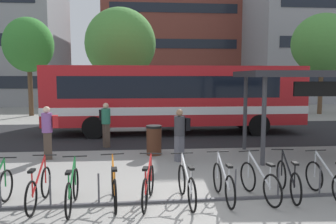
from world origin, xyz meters
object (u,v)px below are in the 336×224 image
at_px(parked_bicycle_silver_7, 259,182).
at_px(street_tree_0, 29,45).
at_px(parked_bicycle_green_2, 72,190).
at_px(trash_bin, 154,140).
at_px(commuter_black_pack_1, 106,122).
at_px(parked_bicycle_silver_9, 327,181).
at_px(commuter_black_pack_0, 180,131).
at_px(street_tree_1, 323,44).
at_px(parked_bicycle_silver_6, 223,183).
at_px(transit_shelter, 323,77).
at_px(parked_bicycle_black_8, 288,180).
at_px(street_tree_2, 121,44).
at_px(parked_bicycle_red_4, 148,186).
at_px(commuter_red_pack_2, 48,129).
at_px(parked_bicycle_red_1, 39,188).
at_px(parked_bicycle_white_5, 187,185).
at_px(parked_bicycle_orange_3, 114,187).

xyz_separation_m(parked_bicycle_silver_7, street_tree_0, (-10.14, 16.99, 4.48)).
relative_size(parked_bicycle_green_2, parked_bicycle_silver_7, 1.01).
bearing_deg(trash_bin, commuter_black_pack_1, 141.34).
height_order(parked_bicycle_green_2, parked_bicycle_silver_7, same).
relative_size(parked_bicycle_silver_7, parked_bicycle_silver_9, 0.99).
relative_size(parked_bicycle_silver_7, commuter_black_pack_0, 1.01).
xyz_separation_m(commuter_black_pack_0, street_tree_1, (11.88, 12.78, 4.10)).
height_order(parked_bicycle_silver_7, trash_bin, trash_bin).
relative_size(parked_bicycle_silver_6, street_tree_0, 0.26).
relative_size(parked_bicycle_green_2, transit_shelter, 0.31).
distance_m(parked_bicycle_black_8, street_tree_1, 19.52).
bearing_deg(parked_bicycle_silver_6, street_tree_0, 27.23).
relative_size(parked_bicycle_green_2, street_tree_1, 0.24).
distance_m(parked_bicycle_green_2, street_tree_2, 16.11).
height_order(parked_bicycle_black_8, commuter_black_pack_1, commuter_black_pack_1).
xyz_separation_m(parked_bicycle_red_4, street_tree_2, (-1.32, 15.35, 4.45)).
distance_m(parked_bicycle_green_2, commuter_black_pack_0, 4.60).
xyz_separation_m(commuter_black_pack_0, commuter_red_pack_2, (-4.28, 0.64, 0.04)).
bearing_deg(parked_bicycle_green_2, parked_bicycle_red_1, 73.35).
bearing_deg(commuter_black_pack_1, parked_bicycle_silver_7, 5.22).
height_order(parked_bicycle_red_4, parked_bicycle_silver_6, same).
bearing_deg(transit_shelter, parked_bicycle_green_2, -148.61).
bearing_deg(street_tree_2, parked_bicycle_red_1, -93.59).
bearing_deg(commuter_black_pack_1, parked_bicycle_red_4, -14.78).
bearing_deg(commuter_black_pack_0, parked_bicycle_red_1, 11.59).
bearing_deg(commuter_red_pack_2, parked_bicycle_red_4, 112.39).
distance_m(parked_bicycle_red_1, parked_bicycle_red_4, 2.28).
height_order(parked_bicycle_silver_6, commuter_black_pack_0, commuter_black_pack_0).
bearing_deg(street_tree_0, commuter_red_pack_2, -70.64).
xyz_separation_m(commuter_black_pack_1, commuter_red_pack_2, (-1.69, -1.76, 0.02)).
relative_size(parked_bicycle_white_5, parked_bicycle_silver_9, 1.00).
relative_size(parked_bicycle_black_8, commuter_black_pack_0, 1.02).
xyz_separation_m(parked_bicycle_red_1, street_tree_1, (15.30, 16.28, 4.68)).
distance_m(parked_bicycle_white_5, trash_bin, 4.56).
bearing_deg(parked_bicycle_silver_7, parked_bicycle_red_4, 80.78).
relative_size(parked_bicycle_white_5, commuter_black_pack_0, 1.02).
distance_m(commuter_black_pack_1, street_tree_0, 13.31).
bearing_deg(commuter_black_pack_0, parked_bicycle_white_5, 50.95).
distance_m(parked_bicycle_red_1, commuter_black_pack_0, 4.92).
height_order(parked_bicycle_black_8, commuter_red_pack_2, commuter_red_pack_2).
relative_size(parked_bicycle_silver_9, street_tree_2, 0.24).
height_order(parked_bicycle_red_1, parked_bicycle_black_8, same).
height_order(parked_bicycle_orange_3, parked_bicycle_silver_7, same).
relative_size(parked_bicycle_green_2, parked_bicycle_silver_9, 1.00).
xyz_separation_m(parked_bicycle_silver_6, parked_bicycle_silver_7, (0.82, 0.01, 0.00)).
xyz_separation_m(parked_bicycle_black_8, commuter_black_pack_1, (-4.62, 5.81, 0.61)).
relative_size(parked_bicycle_red_4, trash_bin, 1.66).
bearing_deg(parked_bicycle_red_4, transit_shelter, -48.19).
relative_size(parked_bicycle_silver_7, transit_shelter, 0.31).
relative_size(parked_bicycle_red_1, parked_bicycle_silver_9, 1.00).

